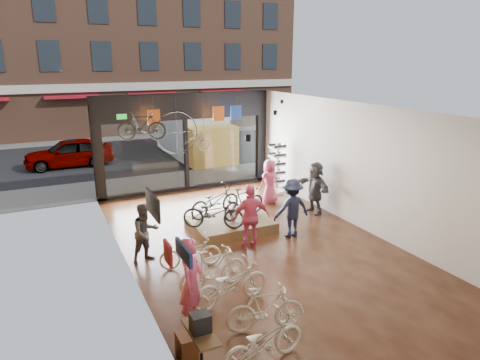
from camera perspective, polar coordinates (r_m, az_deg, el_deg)
ground_plane at (r=12.13m, az=2.26°, el=-8.78°), size 7.00×12.00×0.04m
ceiling at (r=11.10m, az=2.47°, el=9.55°), size 7.00×12.00×0.04m
wall_left at (r=10.36m, az=-15.13°, el=-2.33°), size 0.04×12.00×3.80m
wall_right at (r=13.43m, az=15.76°, el=1.75°), size 0.04×12.00×3.80m
wall_back at (r=7.11m, az=26.23°, el=-12.09°), size 7.00×0.04×3.80m
storefront at (r=16.86m, az=-7.24°, el=5.01°), size 7.00×0.26×3.80m
exit_sign at (r=15.99m, az=-15.51°, el=8.15°), size 0.35×0.06×0.18m
street_road at (r=25.77m, az=-13.51°, el=4.12°), size 30.00×18.00×0.02m
sidewalk_near at (r=18.40m, az=-8.24°, el=-0.01°), size 30.00×2.40×0.12m
sidewalk_far at (r=29.62m, az=-15.20°, el=5.62°), size 30.00×2.00×0.12m
opposite_building at (r=31.73m, az=-17.05°, el=18.74°), size 26.00×5.00×14.00m
street_car at (r=22.20m, az=-21.81°, el=3.42°), size 4.05×1.63×1.38m
box_truck at (r=22.33m, az=-5.78°, el=6.46°), size 2.41×7.24×2.85m
floor_bike_0 at (r=7.73m, az=3.11°, el=-20.73°), size 1.69×0.75×0.86m
floor_bike_1 at (r=8.48m, az=3.43°, el=-16.79°), size 1.60×0.80×0.93m
floor_bike_2 at (r=9.27m, az=-1.23°, el=-13.71°), size 1.81×0.79×0.92m
floor_bike_3 at (r=9.79m, az=-3.55°, el=-11.80°), size 1.69×0.60×1.00m
floor_bike_4 at (r=10.84m, az=-6.63°, el=-9.52°), size 1.63×0.82×0.82m
display_platform at (r=13.16m, az=-1.27°, el=-5.95°), size 2.40×1.80×0.30m
display_bike_left at (r=12.35m, az=-3.55°, el=-4.40°), size 1.85×1.44×0.94m
display_bike_mid at (r=13.13m, az=0.55°, el=-2.99°), size 1.71×0.95×0.99m
display_bike_right at (r=13.32m, az=-3.35°, el=-2.81°), size 1.92×1.08×0.96m
customer_0 at (r=8.46m, az=-6.48°, el=-13.44°), size 0.76×0.79×1.82m
customer_1 at (r=11.20m, az=-12.47°, el=-6.88°), size 0.91×0.80×1.56m
customer_2 at (r=11.63m, az=1.44°, el=-4.99°), size 1.11×0.60×1.80m
customer_3 at (r=12.48m, az=6.91°, el=-3.76°), size 1.14×0.67×1.75m
customer_4 at (r=15.33m, az=3.96°, el=-0.22°), size 0.86×0.64×1.61m
customer_5 at (r=14.54m, az=9.95°, el=-0.99°), size 0.64×1.67×1.76m
sunglasses_rack at (r=16.44m, az=4.96°, el=1.50°), size 0.70×0.64×1.95m
wall_merch at (r=7.49m, az=-8.44°, el=-14.25°), size 0.40×2.40×2.60m
penny_farthing at (r=15.29m, az=-7.30°, el=6.18°), size 1.90×0.06×1.52m
hung_bike at (r=14.43m, az=-12.98°, el=7.04°), size 1.64×0.95×0.95m
jersey_left at (r=15.53m, az=-11.42°, el=8.20°), size 0.45×0.03×0.55m
jersey_mid at (r=16.31m, az=-2.87°, el=8.84°), size 0.45×0.03×0.55m
jersey_right at (r=16.61m, az=-0.53°, el=8.98°), size 0.45×0.03×0.55m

